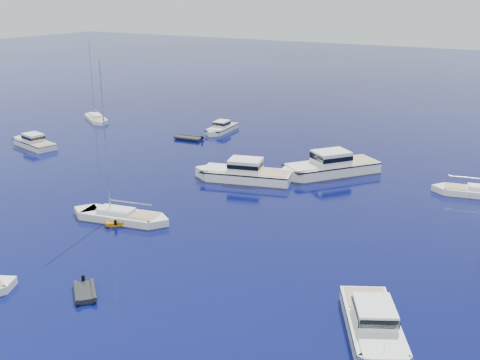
# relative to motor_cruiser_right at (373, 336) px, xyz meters

# --- Properties ---
(ground) EXTENTS (400.00, 400.00, 0.00)m
(ground) POSITION_rel_motor_cruiser_right_xyz_m (-15.02, -6.15, 0.00)
(ground) COLOR #081151
(ground) RESTS_ON ground
(motor_cruiser_right) EXTENTS (7.83, 10.81, 2.77)m
(motor_cruiser_right) POSITION_rel_motor_cruiser_right_xyz_m (0.00, 0.00, 0.00)
(motor_cruiser_right) COLOR white
(motor_cruiser_right) RESTS_ON ground
(motor_cruiser_centre) EXTENTS (12.73, 6.94, 3.20)m
(motor_cruiser_centre) POSITION_rel_motor_cruiser_right_xyz_m (-23.21, 23.24, 0.00)
(motor_cruiser_centre) COLOR white
(motor_cruiser_centre) RESTS_ON ground
(motor_cruiser_far_l) EXTENTS (9.54, 4.81, 2.40)m
(motor_cruiser_far_l) POSITION_rel_motor_cruiser_right_xyz_m (-55.91, 21.07, 0.00)
(motor_cruiser_far_l) COLOR silver
(motor_cruiser_far_l) RESTS_ON ground
(motor_cruiser_distant) EXTENTS (11.30, 13.24, 3.53)m
(motor_cruiser_distant) POSITION_rel_motor_cruiser_right_xyz_m (-15.68, 30.40, 0.00)
(motor_cruiser_distant) COLOR white
(motor_cruiser_distant) RESTS_ON ground
(motor_cruiser_horizon) EXTENTS (3.23, 8.35, 2.14)m
(motor_cruiser_horizon) POSITION_rel_motor_cruiser_right_xyz_m (-38.19, 41.97, 0.00)
(motor_cruiser_horizon) COLOR white
(motor_cruiser_horizon) RESTS_ON ground
(sailboat_mid_l) EXTENTS (11.00, 4.84, 15.68)m
(sailboat_mid_l) POSITION_rel_motor_cruiser_right_xyz_m (-27.09, 6.71, 0.00)
(sailboat_mid_l) COLOR silver
(sailboat_mid_l) RESTS_ON ground
(sailboat_centre) EXTENTS (10.49, 4.71, 14.94)m
(sailboat_centre) POSITION_rel_motor_cruiser_right_xyz_m (1.06, 31.50, 0.00)
(sailboat_centre) COLOR white
(sailboat_centre) RESTS_ON ground
(sailboat_far_l) EXTENTS (9.16, 7.18, 13.76)m
(sailboat_far_l) POSITION_rel_motor_cruiser_right_xyz_m (-60.45, 38.04, 0.00)
(sailboat_far_l) COLOR white
(sailboat_far_l) RESTS_ON ground
(tender_yellow) EXTENTS (4.33, 4.38, 0.95)m
(tender_yellow) POSITION_rel_motor_cruiser_right_xyz_m (-27.55, 6.44, 0.00)
(tender_yellow) COLOR #C7780B
(tender_yellow) RESTS_ON ground
(tender_grey_near) EXTENTS (3.59, 3.46, 0.95)m
(tender_grey_near) POSITION_rel_motor_cruiser_right_xyz_m (-19.57, -5.47, 0.00)
(tender_grey_near) COLOR black
(tender_grey_near) RESTS_ON ground
(tender_grey_far) EXTENTS (4.53, 2.74, 0.95)m
(tender_grey_far) POSITION_rel_motor_cruiser_right_xyz_m (-39.60, 35.44, 0.00)
(tender_grey_far) COLOR black
(tender_grey_far) RESTS_ON ground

